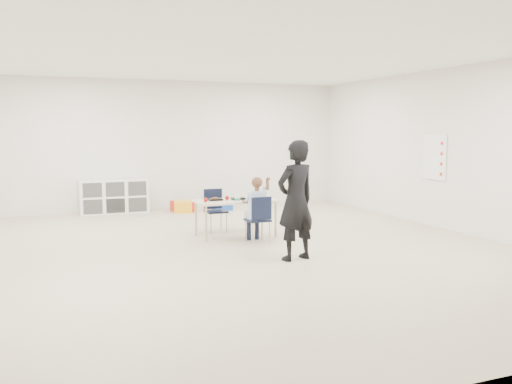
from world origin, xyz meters
name	(u,v)px	position (x,y,z in m)	size (l,w,h in m)	color
room	(236,154)	(0.00, 0.00, 1.40)	(9.00, 9.02, 2.80)	#C4B797
table	(236,218)	(0.34, 1.00, 0.30)	(1.33, 0.70, 0.60)	#F2E4C2
chair_near	(257,219)	(0.51, 0.46, 0.36)	(0.35, 0.33, 0.72)	black
chair_far	(216,211)	(0.17, 1.54, 0.36)	(0.35, 0.33, 0.72)	black
child	(257,206)	(0.51, 0.46, 0.57)	(0.48, 0.48, 1.14)	#ADC8EA
lunch_tray_near	(238,199)	(0.41, 1.04, 0.62)	(0.22, 0.16, 0.03)	black
lunch_tray_far	(215,200)	(0.01, 1.06, 0.62)	(0.22, 0.16, 0.03)	black
milk_carton	(237,198)	(0.33, 0.89, 0.65)	(0.07, 0.07, 0.10)	white
bread_roll	(255,198)	(0.64, 0.92, 0.63)	(0.09, 0.09, 0.07)	tan
apple_near	(227,198)	(0.21, 1.05, 0.64)	(0.07, 0.07, 0.07)	maroon
apple_far	(206,200)	(-0.19, 0.91, 0.64)	(0.07, 0.07, 0.07)	maroon
cubby_shelf	(114,197)	(-1.20, 4.28, 0.35)	(1.40, 0.40, 0.70)	white
rules_poster	(434,157)	(3.98, 0.60, 1.25)	(0.02, 0.60, 0.80)	white
adult	(296,201)	(0.55, -0.81, 0.80)	(0.59, 0.38, 1.60)	black
bin_red	(182,206)	(0.18, 3.98, 0.11)	(0.36, 0.46, 0.22)	red
bin_yellow	(183,206)	(0.18, 3.93, 0.12)	(0.37, 0.48, 0.23)	#F8AA1A
bin_blue	(222,204)	(1.06, 3.94, 0.11)	(0.36, 0.46, 0.23)	#1643A9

